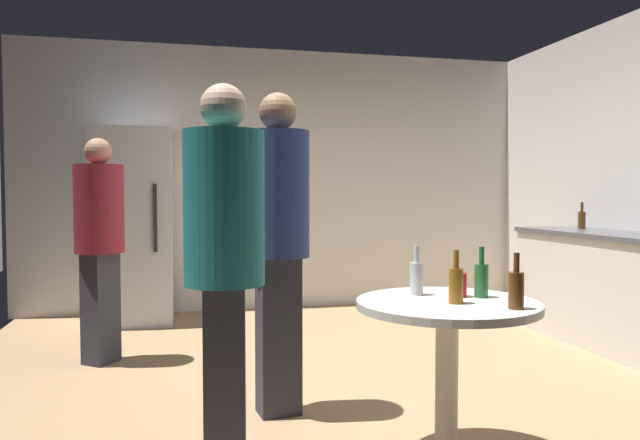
{
  "coord_description": "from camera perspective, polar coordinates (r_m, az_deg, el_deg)",
  "views": [
    {
      "loc": [
        -1.02,
        -3.62,
        1.2
      ],
      "look_at": [
        -0.16,
        0.13,
        1.03
      ],
      "focal_mm": 33.67,
      "sensor_mm": 36.0,
      "label": 1
    }
  ],
  "objects": [
    {
      "name": "ground_plane",
      "position": [
        3.97,
        2.74,
        -15.92
      ],
      "size": [
        5.2,
        5.2,
        0.1
      ],
      "primitive_type": "cube",
      "color": "#9E7C56"
    },
    {
      "name": "beer_bottle_on_counter",
      "position": [
        5.63,
        23.62,
        0.06
      ],
      "size": [
        0.06,
        0.06,
        0.23
      ],
      "color": "#593314",
      "rests_on": "kitchen_counter"
    },
    {
      "name": "foreground_table",
      "position": [
        2.73,
        11.99,
        -9.69
      ],
      "size": [
        0.8,
        0.8,
        0.73
      ],
      "color": "beige",
      "rests_on": "ground_plane"
    },
    {
      "name": "beer_bottle_amber",
      "position": [
        2.64,
        12.79,
        -5.95
      ],
      "size": [
        0.06,
        0.06,
        0.23
      ],
      "color": "#8C5919",
      "rests_on": "foreground_table"
    },
    {
      "name": "person_in_teal_shirt",
      "position": [
        2.56,
        -9.08,
        -2.7
      ],
      "size": [
        0.38,
        0.38,
        1.66
      ],
      "rotation": [
        0.0,
        0.0,
        -0.12
      ],
      "color": "#2D2D38",
      "rests_on": "ground_plane"
    },
    {
      "name": "refrigerator",
      "position": [
        5.85,
        -17.29,
        -0.58
      ],
      "size": [
        0.7,
        0.68,
        1.8
      ],
      "color": "silver",
      "rests_on": "ground_plane"
    },
    {
      "name": "beer_bottle_brown",
      "position": [
        2.58,
        18.15,
        -6.21
      ],
      "size": [
        0.06,
        0.06,
        0.23
      ],
      "color": "#593314",
      "rests_on": "foreground_table"
    },
    {
      "name": "plastic_cup_red",
      "position": [
        2.82,
        12.96,
        -6.0
      ],
      "size": [
        0.08,
        0.08,
        0.11
      ],
      "primitive_type": "cylinder",
      "color": "red",
      "rests_on": "foreground_table"
    },
    {
      "name": "kitchen_counter",
      "position": [
        5.15,
        27.23,
        -6.16
      ],
      "size": [
        0.64,
        2.15,
        0.9
      ],
      "color": "beige",
      "rests_on": "ground_plane"
    },
    {
      "name": "beer_bottle_green",
      "position": [
        2.82,
        15.08,
        -5.44
      ],
      "size": [
        0.06,
        0.06,
        0.23
      ],
      "color": "#26662D",
      "rests_on": "foreground_table"
    },
    {
      "name": "person_in_navy_shirt",
      "position": [
        3.25,
        -4.0,
        -0.64
      ],
      "size": [
        0.38,
        0.38,
        1.75
      ],
      "rotation": [
        0.0,
        0.0,
        -1.44
      ],
      "color": "#2D2D38",
      "rests_on": "ground_plane"
    },
    {
      "name": "beer_bottle_clear",
      "position": [
        2.82,
        9.16,
        -5.36
      ],
      "size": [
        0.06,
        0.06,
        0.23
      ],
      "color": "silver",
      "rests_on": "foreground_table"
    },
    {
      "name": "wall_back",
      "position": [
        6.34,
        -3.7,
        3.83
      ],
      "size": [
        5.32,
        0.06,
        2.7
      ],
      "primitive_type": "cube",
      "color": "silver",
      "rests_on": "ground_plane"
    },
    {
      "name": "person_in_maroon_shirt",
      "position": [
        4.51,
        -20.23,
        -1.12
      ],
      "size": [
        0.48,
        0.48,
        1.6
      ],
      "rotation": [
        0.0,
        0.0,
        -0.66
      ],
      "color": "#2D2D38",
      "rests_on": "ground_plane"
    }
  ]
}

